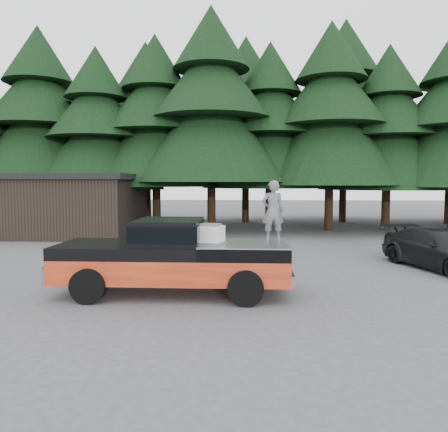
{
  "coord_description": "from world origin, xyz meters",
  "views": [
    {
      "loc": [
        1.12,
        -11.32,
        2.85
      ],
      "look_at": [
        0.52,
        0.0,
        1.98
      ],
      "focal_mm": 35.0,
      "sensor_mm": 36.0,
      "label": 1
    }
  ],
  "objects_px": {
    "pickup_truck": "(173,268)",
    "man_on_bed": "(273,211)",
    "utility_building": "(62,204)",
    "parked_car": "(441,249)",
    "air_compressor": "(210,235)"
  },
  "relations": [
    {
      "from": "pickup_truck",
      "to": "man_on_bed",
      "type": "height_order",
      "value": "man_on_bed"
    },
    {
      "from": "man_on_bed",
      "to": "pickup_truck",
      "type": "bearing_deg",
      "value": -2.39
    },
    {
      "from": "man_on_bed",
      "to": "utility_building",
      "type": "xyz_separation_m",
      "value": [
        -10.77,
        12.16,
        -0.45
      ]
    },
    {
      "from": "parked_car",
      "to": "utility_building",
      "type": "relative_size",
      "value": 0.54
    },
    {
      "from": "man_on_bed",
      "to": "parked_car",
      "type": "relative_size",
      "value": 0.34
    },
    {
      "from": "air_compressor",
      "to": "utility_building",
      "type": "height_order",
      "value": "utility_building"
    },
    {
      "from": "pickup_truck",
      "to": "utility_building",
      "type": "distance_m",
      "value": 14.95
    },
    {
      "from": "parked_car",
      "to": "air_compressor",
      "type": "bearing_deg",
      "value": -169.98
    },
    {
      "from": "utility_building",
      "to": "man_on_bed",
      "type": "bearing_deg",
      "value": -48.46
    },
    {
      "from": "parked_car",
      "to": "utility_building",
      "type": "bearing_deg",
      "value": 133.79
    },
    {
      "from": "air_compressor",
      "to": "man_on_bed",
      "type": "bearing_deg",
      "value": 33.92
    },
    {
      "from": "pickup_truck",
      "to": "air_compressor",
      "type": "distance_m",
      "value": 1.33
    },
    {
      "from": "pickup_truck",
      "to": "air_compressor",
      "type": "bearing_deg",
      "value": -14.47
    },
    {
      "from": "pickup_truck",
      "to": "man_on_bed",
      "type": "relative_size",
      "value": 3.82
    },
    {
      "from": "air_compressor",
      "to": "utility_building",
      "type": "xyz_separation_m",
      "value": [
        -9.2,
        12.68,
        0.12
      ]
    }
  ]
}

